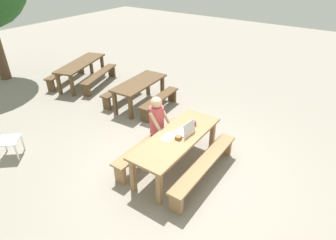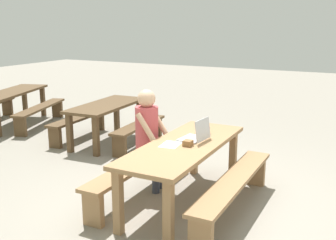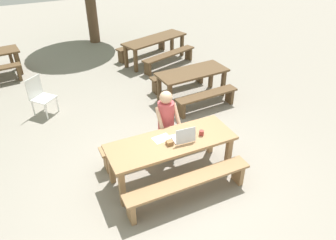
# 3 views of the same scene
# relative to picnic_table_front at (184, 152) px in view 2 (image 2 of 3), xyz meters

# --- Properties ---
(ground_plane) EXTENTS (30.00, 30.00, 0.00)m
(ground_plane) POSITION_rel_picnic_table_front_xyz_m (0.00, 0.00, -0.66)
(ground_plane) COLOR gray
(picnic_table_front) EXTENTS (2.18, 0.79, 0.77)m
(picnic_table_front) POSITION_rel_picnic_table_front_xyz_m (0.00, 0.00, 0.00)
(picnic_table_front) COLOR #9E754C
(picnic_table_front) RESTS_ON ground
(bench_near) EXTENTS (2.15, 0.30, 0.44)m
(bench_near) POSITION_rel_picnic_table_front_xyz_m (0.00, -0.64, -0.32)
(bench_near) COLOR #9E754C
(bench_near) RESTS_ON ground
(bench_far) EXTENTS (2.15, 0.30, 0.44)m
(bench_far) POSITION_rel_picnic_table_front_xyz_m (0.00, 0.64, -0.32)
(bench_far) COLOR #9E754C
(bench_far) RESTS_ON ground
(laptop) EXTENTS (0.37, 0.33, 0.28)m
(laptop) POSITION_rel_picnic_table_front_xyz_m (0.19, -0.07, 0.17)
(laptop) COLOR silver
(laptop) RESTS_ON picnic_table_front
(small_pouch) EXTENTS (0.10, 0.10, 0.07)m
(small_pouch) POSITION_rel_picnic_table_front_xyz_m (-0.07, -0.08, 0.14)
(small_pouch) COLOR olive
(small_pouch) RESTS_ON picnic_table_front
(paper_sheet) EXTENTS (0.32, 0.24, 0.00)m
(paper_sheet) POSITION_rel_picnic_table_front_xyz_m (-0.12, 0.12, 0.11)
(paper_sheet) COLOR white
(paper_sheet) RESTS_ON picnic_table_front
(coffee_mug) EXTENTS (0.08, 0.08, 0.09)m
(coffee_mug) POSITION_rel_picnic_table_front_xyz_m (0.54, -0.07, 0.15)
(coffee_mug) COLOR #99332D
(coffee_mug) RESTS_ON picnic_table_front
(person_seated) EXTENTS (0.41, 0.41, 1.35)m
(person_seated) POSITION_rel_picnic_table_front_xyz_m (0.20, 0.60, 0.13)
(person_seated) COLOR #333847
(person_seated) RESTS_ON ground
(picnic_table_mid) EXTENTS (1.80, 0.84, 0.73)m
(picnic_table_mid) POSITION_rel_picnic_table_front_xyz_m (1.73, 2.38, -0.05)
(picnic_table_mid) COLOR brown
(picnic_table_mid) RESTS_ON ground
(bench_mid_south) EXTENTS (1.60, 0.40, 0.42)m
(bench_mid_south) POSITION_rel_picnic_table_front_xyz_m (1.77, 1.72, -0.35)
(bench_mid_south) COLOR brown
(bench_mid_south) RESTS_ON ground
(bench_mid_north) EXTENTS (1.60, 0.40, 0.42)m
(bench_mid_north) POSITION_rel_picnic_table_front_xyz_m (1.68, 3.04, -0.35)
(bench_mid_north) COLOR brown
(bench_mid_north) RESTS_ON ground
(picnic_table_rear) EXTENTS (2.23, 1.29, 0.74)m
(picnic_table_rear) POSITION_rel_picnic_table_front_xyz_m (1.86, 5.00, -0.04)
(picnic_table_rear) COLOR brown
(picnic_table_rear) RESTS_ON ground
(bench_rear_south) EXTENTS (1.91, 0.88, 0.43)m
(bench_rear_south) POSITION_rel_picnic_table_front_xyz_m (2.06, 4.39, -0.33)
(bench_rear_south) COLOR brown
(bench_rear_south) RESTS_ON ground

